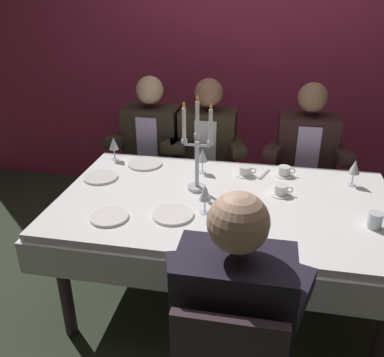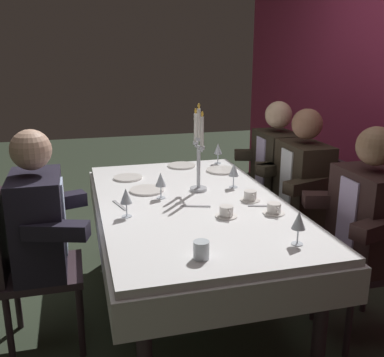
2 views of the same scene
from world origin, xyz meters
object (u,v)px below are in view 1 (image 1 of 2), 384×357
Objects in this scene: dinner_plate_3 at (101,177)px; candelabra at (197,153)px; wine_glass_2 at (205,194)px; wine_glass_1 at (355,168)px; coffee_cup_2 at (245,171)px; seated_diner_3 at (306,150)px; wine_glass_0 at (114,144)px; wine_glass_3 at (253,222)px; dinner_plate_0 at (173,214)px; seated_diner_2 at (233,316)px; dinner_plate_1 at (109,217)px; dining_table at (225,217)px; coffee_cup_0 at (284,171)px; water_tumbler_0 at (375,220)px; seated_diner_1 at (208,144)px; wine_glass_4 at (203,156)px; dinner_plate_2 at (145,164)px; coffee_cup_1 at (281,190)px; seated_diner_0 at (152,140)px.

candelabra is at bearing -3.40° from dinner_plate_3.
wine_glass_2 is at bearing -71.30° from candelabra.
wine_glass_1 reaches higher than coffee_cup_2.
dinner_plate_3 is 1.51m from seated_diner_3.
wine_glass_3 is (1.00, -0.85, 0.00)m from wine_glass_0.
seated_diner_2 reaches higher than dinner_plate_0.
dinner_plate_1 is 1.24× the size of wine_glass_3.
dining_table is 14.70× the size of coffee_cup_0.
wine_glass_3 is 0.65m from water_tumbler_0.
seated_diner_1 reaches higher than dinner_plate_0.
seated_diner_2 is (0.32, -1.23, -0.12)m from wine_glass_4.
dinner_plate_0 is 0.47m from wine_glass_3.
dinner_plate_0 is 1.02m from water_tumbler_0.
candelabra is 2.44× the size of dinner_plate_2.
seated_diner_2 reaches higher than coffee_cup_1.
dinner_plate_1 is 0.51m from dinner_plate_3.
coffee_cup_2 is at bearing 133.97° from coffee_cup_1.
wine_glass_3 is at bearing -104.32° from seated_diner_3.
dinner_plate_2 is 0.61m from seated_diner_1.
dinner_plate_3 is at bearing 117.42° from dinner_plate_1.
wine_glass_0 is 1.00× the size of wine_glass_1.
wine_glass_4 is 1.24× the size of coffee_cup_1.
candelabra reaches higher than wine_glass_2.
seated_diner_2 reaches higher than dining_table.
wine_glass_3 is 1.37m from seated_diner_1.
dinner_plate_1 is 0.88× the size of dinner_plate_2.
dinner_plate_2 is (-0.34, 0.62, 0.00)m from dinner_plate_0.
coffee_cup_1 is 1.02m from seated_diner_2.
seated_diner_0 reaches higher than water_tumbler_0.
dinner_plate_1 is at bearing -142.02° from coffee_cup_0.
wine_glass_0 is at bearing 108.42° from dinner_plate_1.
seated_diner_0 reaches higher than dinner_plate_2.
dining_table is 8.74× the size of dinner_plate_0.
seated_diner_2 is 1.81m from seated_diner_3.
wine_glass_2 reaches higher than coffee_cup_2.
candelabra is at bearing -27.92° from wine_glass_0.
dining_table is 0.92m from seated_diner_1.
dinner_plate_2 is at bearing 133.57° from wine_glass_3.
wine_glass_2 and wine_glass_4 have the same top height.
seated_diner_3 is at bearing 18.66° from wine_glass_0.
coffee_cup_1 is (0.49, 0.02, -0.20)m from candelabra.
wine_glass_2 is 0.76m from seated_diner_2.
seated_diner_1 reaches higher than wine_glass_1.
seated_diner_0 reaches higher than dinner_plate_1.
seated_diner_0 is 1.00× the size of seated_diner_2.
water_tumbler_0 is 0.07× the size of seated_diner_1.
wine_glass_2 is at bearing -48.19° from dinner_plate_2.
wine_glass_1 and wine_glass_2 have the same top height.
seated_diner_0 reaches higher than coffee_cup_2.
water_tumbler_0 is (0.95, -0.25, -0.19)m from candelabra.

